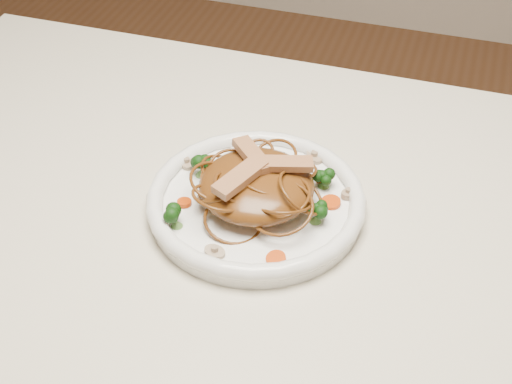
% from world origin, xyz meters
% --- Properties ---
extents(table, '(1.20, 0.80, 0.75)m').
position_xyz_m(table, '(0.00, 0.00, 0.65)').
color(table, beige).
rests_on(table, ground).
extents(plate, '(0.34, 0.34, 0.02)m').
position_xyz_m(plate, '(-0.03, 0.05, 0.76)').
color(plate, white).
rests_on(plate, table).
extents(noodle_mound, '(0.17, 0.17, 0.04)m').
position_xyz_m(noodle_mound, '(-0.03, 0.05, 0.79)').
color(noodle_mound, '#5E3212').
rests_on(noodle_mound, plate).
extents(chicken_a, '(0.07, 0.04, 0.01)m').
position_xyz_m(chicken_a, '(-0.01, 0.07, 0.82)').
color(chicken_a, tan).
rests_on(chicken_a, noodle_mound).
extents(chicken_b, '(0.06, 0.06, 0.01)m').
position_xyz_m(chicken_b, '(-0.05, 0.07, 0.82)').
color(chicken_b, tan).
rests_on(chicken_b, noodle_mound).
extents(chicken_c, '(0.05, 0.07, 0.01)m').
position_xyz_m(chicken_c, '(-0.05, 0.03, 0.82)').
color(chicken_c, tan).
rests_on(chicken_c, noodle_mound).
extents(broccoli_0, '(0.03, 0.03, 0.03)m').
position_xyz_m(broccoli_0, '(0.03, 0.10, 0.78)').
color(broccoli_0, '#0E370B').
rests_on(broccoli_0, plate).
extents(broccoli_1, '(0.03, 0.03, 0.03)m').
position_xyz_m(broccoli_1, '(-0.11, 0.07, 0.78)').
color(broccoli_1, '#0E370B').
rests_on(broccoli_1, plate).
extents(broccoli_2, '(0.04, 0.04, 0.03)m').
position_xyz_m(broccoli_2, '(-0.11, -0.02, 0.78)').
color(broccoli_2, '#0E370B').
rests_on(broccoli_2, plate).
extents(broccoli_3, '(0.03, 0.03, 0.03)m').
position_xyz_m(broccoli_3, '(0.04, 0.04, 0.78)').
color(broccoli_3, '#0E370B').
rests_on(broccoli_3, plate).
extents(carrot_0, '(0.02, 0.02, 0.00)m').
position_xyz_m(carrot_0, '(0.03, 0.11, 0.77)').
color(carrot_0, red).
rests_on(carrot_0, plate).
extents(carrot_1, '(0.02, 0.02, 0.00)m').
position_xyz_m(carrot_1, '(-0.11, 0.02, 0.77)').
color(carrot_1, red).
rests_on(carrot_1, plate).
extents(carrot_2, '(0.03, 0.03, 0.00)m').
position_xyz_m(carrot_2, '(0.05, 0.07, 0.77)').
color(carrot_2, red).
rests_on(carrot_2, plate).
extents(carrot_3, '(0.02, 0.02, 0.00)m').
position_xyz_m(carrot_3, '(-0.07, 0.14, 0.77)').
color(carrot_3, red).
rests_on(carrot_3, plate).
extents(carrot_4, '(0.03, 0.03, 0.00)m').
position_xyz_m(carrot_4, '(0.01, -0.04, 0.77)').
color(carrot_4, red).
rests_on(carrot_4, plate).
extents(mushroom_0, '(0.03, 0.03, 0.01)m').
position_xyz_m(mushroom_0, '(-0.05, -0.05, 0.77)').
color(mushroom_0, tan).
rests_on(mushroom_0, plate).
extents(mushroom_1, '(0.03, 0.03, 0.01)m').
position_xyz_m(mushroom_1, '(0.07, 0.09, 0.77)').
color(mushroom_1, tan).
rests_on(mushroom_1, plate).
extents(mushroom_2, '(0.03, 0.03, 0.01)m').
position_xyz_m(mushroom_2, '(-0.14, 0.09, 0.77)').
color(mushroom_2, tan).
rests_on(mushroom_2, plate).
extents(mushroom_3, '(0.04, 0.04, 0.01)m').
position_xyz_m(mushroom_3, '(0.01, 0.15, 0.77)').
color(mushroom_3, tan).
rests_on(mushroom_3, plate).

